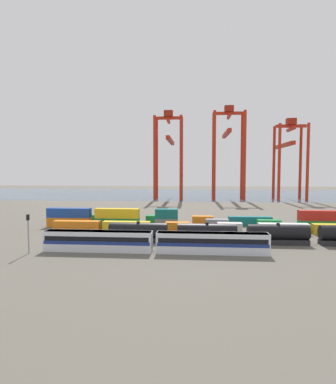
{
  "coord_description": "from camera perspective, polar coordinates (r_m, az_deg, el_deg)",
  "views": [
    {
      "loc": [
        -1.6,
        -78.65,
        15.51
      ],
      "look_at": [
        -10.97,
        35.23,
        8.03
      ],
      "focal_mm": 30.25,
      "sensor_mm": 36.0,
      "label": 1
    }
  ],
  "objects": [
    {
      "name": "shipping_container_13",
      "position": [
        87.92,
        8.64,
        -5.6
      ],
      "size": [
        6.04,
        2.44,
        2.6
      ],
      "primitive_type": "cube",
      "color": "slate",
      "rests_on": "ground_plane"
    },
    {
      "name": "harbour_water",
      "position": [
        217.35,
        5.11,
        -0.36
      ],
      "size": [
        400.0,
        110.0,
        0.01
      ],
      "primitive_type": "cube",
      "color": "#384C60",
      "rests_on": "ground_plane"
    },
    {
      "name": "shipping_container_19",
      "position": [
        93.48,
        6.13,
        -5.02
      ],
      "size": [
        6.04,
        2.44,
        2.6
      ],
      "primitive_type": "cube",
      "color": "orange",
      "rests_on": "ground_plane"
    },
    {
      "name": "shipping_container_1",
      "position": [
        83.78,
        -7.31,
        -6.05
      ],
      "size": [
        12.1,
        2.44,
        2.6
      ],
      "primitive_type": "cube",
      "color": "gold",
      "rests_on": "ground_plane"
    },
    {
      "name": "shipping_container_17",
      "position": [
        96.56,
        -9.95,
        -4.77
      ],
      "size": [
        12.1,
        2.44,
        2.6
      ],
      "primitive_type": "cube",
      "color": "#197538",
      "rests_on": "ground_plane"
    },
    {
      "name": "signal_mast",
      "position": [
        66.16,
        -23.44,
        -5.86
      ],
      "size": [
        0.36,
        0.6,
        7.4
      ],
      "color": "gray",
      "rests_on": "ground_plane"
    },
    {
      "name": "ground_plane",
      "position": [
        119.67,
        5.44,
        -3.72
      ],
      "size": [
        420.0,
        420.0,
        0.0
      ],
      "primitive_type": "plane",
      "color": "#5B564C"
    },
    {
      "name": "shipping_container_4",
      "position": [
        84.84,
        19.67,
        -6.12
      ],
      "size": [
        12.1,
        2.44,
        2.6
      ],
      "primitive_type": "cube",
      "color": "silver",
      "rests_on": "ground_plane"
    },
    {
      "name": "gantry_crane_west",
      "position": [
        182.3,
        0.17,
        7.96
      ],
      "size": [
        15.74,
        41.77,
        48.28
      ],
      "color": "red",
      "rests_on": "ground_plane"
    },
    {
      "name": "shipping_container_8",
      "position": [
        93.97,
        -17.04,
        -3.52
      ],
      "size": [
        12.1,
        2.44,
        2.6
      ],
      "primitive_type": "cube",
      "color": "#1C4299",
      "rests_on": "shipping_container_7"
    },
    {
      "name": "gantry_crane_east",
      "position": [
        188.13,
        20.52,
        6.76
      ],
      "size": [
        15.87,
        38.48,
        43.22
      ],
      "color": "red",
      "rests_on": "ground_plane"
    },
    {
      "name": "shipping_container_0",
      "position": [
        87.41,
        -15.75,
        -5.75
      ],
      "size": [
        12.1,
        2.44,
        2.6
      ],
      "primitive_type": "cube",
      "color": "orange",
      "rests_on": "ground_plane"
    },
    {
      "name": "shipping_container_10",
      "position": [
        89.85,
        -8.95,
        -3.72
      ],
      "size": [
        12.1,
        2.44,
        2.6
      ],
      "primitive_type": "cube",
      "color": "gold",
      "rests_on": "shipping_container_9"
    },
    {
      "name": "gantry_crane_central",
      "position": [
        181.77,
        10.56,
        8.38
      ],
      "size": [
        17.31,
        35.76,
        50.35
      ],
      "color": "red",
      "rests_on": "ground_plane"
    },
    {
      "name": "freight_tank_row",
      "position": [
        71.29,
        12.92,
        -7.15
      ],
      "size": [
        57.45,
        3.05,
        4.51
      ],
      "color": "#232326",
      "rests_on": "ground_plane"
    },
    {
      "name": "shipping_container_7",
      "position": [
        94.33,
        -17.01,
        -5.08
      ],
      "size": [
        12.1,
        2.44,
        2.6
      ],
      "primitive_type": "cube",
      "color": "orange",
      "rests_on": "ground_plane"
    },
    {
      "name": "shipping_container_12",
      "position": [
        87.65,
        -0.26,
        -3.86
      ],
      "size": [
        6.04,
        2.44,
        2.6
      ],
      "primitive_type": "cube",
      "color": "#146066",
      "rests_on": "shipping_container_11"
    },
    {
      "name": "shipping_container_18",
      "position": [
        94.09,
        -2.04,
        -4.94
      ],
      "size": [
        6.04,
        2.44,
        2.6
      ],
      "primitive_type": "cube",
      "color": "#197538",
      "rests_on": "ground_plane"
    },
    {
      "name": "shipping_container_9",
      "position": [
        90.22,
        -8.93,
        -5.36
      ],
      "size": [
        12.1,
        2.44,
        2.6
      ],
      "primitive_type": "cube",
      "color": "#197538",
      "rests_on": "ground_plane"
    },
    {
      "name": "shipping_container_20",
      "position": [
        94.76,
        14.25,
        -4.99
      ],
      "size": [
        12.1,
        2.44,
        2.6
      ],
      "primitive_type": "cube",
      "color": "#146066",
      "rests_on": "ground_plane"
    },
    {
      "name": "shipping_container_3",
      "position": [
        82.45,
        10.83,
        -6.24
      ],
      "size": [
        6.04,
        2.44,
        2.6
      ],
      "primitive_type": "cube",
      "color": "silver",
      "rests_on": "ground_plane"
    },
    {
      "name": "passenger_train",
      "position": [
        62.39,
        -2.42,
        -8.63
      ],
      "size": [
        42.82,
        3.14,
        3.9
      ],
      "color": "silver",
      "rests_on": "ground_plane"
    },
    {
      "name": "shipping_container_11",
      "position": [
        88.03,
        -0.26,
        -5.54
      ],
      "size": [
        6.04,
        2.44,
        2.6
      ],
      "primitive_type": "cube",
      "color": "slate",
      "rests_on": "ground_plane"
    },
    {
      "name": "shipping_container_14",
      "position": [
        89.89,
        17.36,
        -5.52
      ],
      "size": [
        6.04,
        2.44,
        2.6
      ],
      "primitive_type": "cube",
      "color": "#197538",
      "rests_on": "ground_plane"
    },
    {
      "name": "shipping_container_2",
      "position": [
        82.09,
        1.68,
        -6.22
      ],
      "size": [
        6.04,
        2.44,
        2.6
      ],
      "primitive_type": "cube",
      "color": "orange",
      "rests_on": "ground_plane"
    },
    {
      "name": "shipping_container_15",
      "position": [
        93.81,
        25.52,
        -5.33
      ],
      "size": [
        12.1,
        2.44,
        2.6
      ],
      "primitive_type": "cube",
      "color": "#197538",
      "rests_on": "ground_plane"
    },
    {
      "name": "shipping_container_16",
      "position": [
        93.45,
        25.57,
        -3.76
      ],
      "size": [
        12.1,
        2.44,
        2.6
      ],
      "primitive_type": "cube",
      "color": "#AD211C",
      "rests_on": "shipping_container_15"
    }
  ]
}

